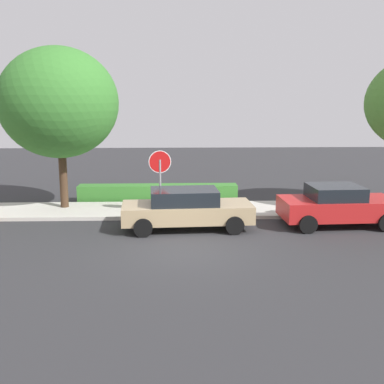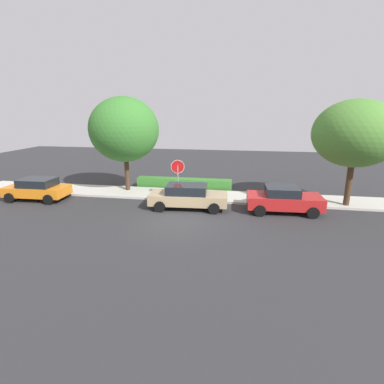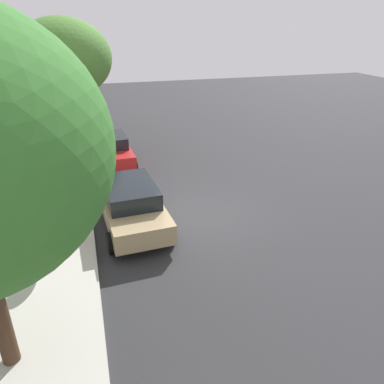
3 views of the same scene
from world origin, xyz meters
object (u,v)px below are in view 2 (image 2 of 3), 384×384
at_px(parked_car_red, 284,199).
at_px(street_tree_mid_block, 124,130).
at_px(stop_sign, 178,172).
at_px(fire_hydrant, 255,198).
at_px(street_tree_near_corner, 355,134).
at_px(parked_car_tan, 188,196).
at_px(parked_car_orange, 37,189).

xyz_separation_m(parked_car_red, street_tree_mid_block, (-10.55, 2.78, 3.64)).
xyz_separation_m(stop_sign, fire_hydrant, (4.96, 0.09, -1.48)).
distance_m(stop_sign, street_tree_near_corner, 10.62).
height_order(parked_car_tan, parked_car_orange, parked_car_tan).
xyz_separation_m(parked_car_tan, street_tree_near_corner, (9.33, 1.76, 3.65)).
bearing_deg(street_tree_mid_block, parked_car_orange, -149.17).
height_order(parked_car_tan, street_tree_mid_block, street_tree_mid_block).
xyz_separation_m(parked_car_red, fire_hydrant, (-1.53, 1.42, -0.40)).
relative_size(street_tree_near_corner, fire_hydrant, 8.83).
bearing_deg(street_tree_near_corner, street_tree_mid_block, 174.81).
relative_size(parked_car_orange, fire_hydrant, 5.55).
xyz_separation_m(parked_car_tan, parked_car_red, (5.52, 0.28, 0.01)).
relative_size(street_tree_near_corner, street_tree_mid_block, 0.95).
distance_m(parked_car_orange, street_tree_mid_block, 6.87).
distance_m(stop_sign, fire_hydrant, 5.18).
distance_m(parked_car_red, street_tree_near_corner, 5.47).
bearing_deg(street_tree_mid_block, fire_hydrant, -8.57).
bearing_deg(fire_hydrant, parked_car_red, -42.91).
bearing_deg(parked_car_red, parked_car_tan, -177.09).
relative_size(parked_car_tan, street_tree_mid_block, 0.71).
relative_size(stop_sign, street_tree_mid_block, 0.40).
distance_m(parked_car_tan, street_tree_mid_block, 6.92).
relative_size(stop_sign, parked_car_orange, 0.66).
xyz_separation_m(street_tree_near_corner, street_tree_mid_block, (-14.36, 1.30, 0.00)).
bearing_deg(parked_car_orange, parked_car_red, 0.75).
xyz_separation_m(stop_sign, street_tree_mid_block, (-4.06, 1.45, 2.56)).
bearing_deg(parked_car_red, street_tree_mid_block, 165.24).
distance_m(street_tree_near_corner, street_tree_mid_block, 14.42).
bearing_deg(fire_hydrant, parked_car_tan, -156.92).
bearing_deg(street_tree_mid_block, street_tree_near_corner, -5.19).
height_order(parked_car_red, street_tree_mid_block, street_tree_mid_block).
bearing_deg(street_tree_mid_block, stop_sign, -19.65).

